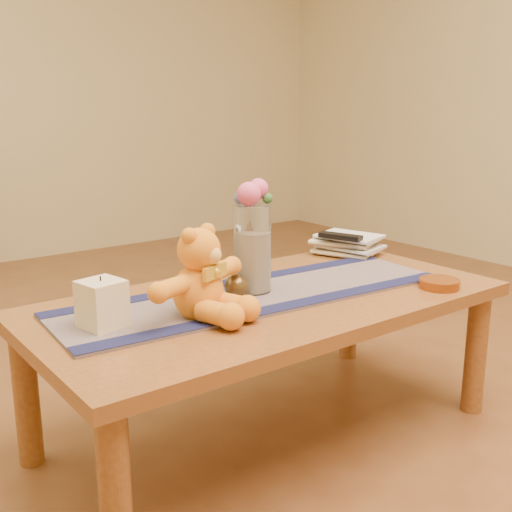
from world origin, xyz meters
TOP-DOWN VIEW (x-y plane):
  - floor at (0.00, 0.00)m, footprint 5.50×5.50m
  - coffee_table_top at (0.00, 0.00)m, footprint 1.40×0.70m
  - table_leg_fl at (-0.64, -0.29)m, footprint 0.07×0.07m
  - table_leg_fr at (0.64, -0.29)m, footprint 0.07×0.07m
  - table_leg_bl at (-0.64, 0.29)m, footprint 0.07×0.07m
  - table_leg_br at (0.64, 0.29)m, footprint 0.07×0.07m
  - persian_runner at (-0.03, 0.02)m, footprint 1.22×0.43m
  - runner_border_near at (-0.04, -0.12)m, footprint 1.20×0.14m
  - runner_border_far at (-0.02, 0.17)m, footprint 1.20×0.14m
  - teddy_bear at (-0.27, -0.03)m, footprint 0.41×0.37m
  - pillar_candle at (-0.51, 0.04)m, footprint 0.12×0.12m
  - candle_wick at (-0.51, 0.04)m, footprint 0.00×0.00m
  - glass_vase at (-0.02, 0.05)m, footprint 0.11×0.11m
  - potpourri_fill at (-0.02, 0.05)m, footprint 0.09×0.09m
  - rose_left at (-0.04, 0.04)m, footprint 0.07×0.07m
  - rose_right at (0.00, 0.06)m, footprint 0.06×0.06m
  - blue_flower_back at (-0.01, 0.09)m, footprint 0.04×0.04m
  - blue_flower_side at (-0.05, 0.07)m, footprint 0.04×0.04m
  - leaf_sprig at (0.02, 0.03)m, footprint 0.03×0.03m
  - bronze_ball at (-0.10, 0.02)m, footprint 0.08×0.08m
  - book_bottom at (0.48, 0.21)m, footprint 0.24×0.27m
  - book_lower at (0.49, 0.21)m, footprint 0.21×0.26m
  - book_upper at (0.48, 0.21)m, footprint 0.24×0.27m
  - book_top at (0.49, 0.21)m, footprint 0.22×0.26m
  - tv_remote at (0.49, 0.20)m, footprint 0.09×0.17m
  - amber_dish at (0.47, -0.25)m, footprint 0.14×0.14m

SIDE VIEW (x-z plane):
  - floor at x=0.00m, z-range 0.00..0.00m
  - table_leg_fl at x=-0.64m, z-range 0.00..0.41m
  - table_leg_fr at x=0.64m, z-range 0.00..0.41m
  - table_leg_bl at x=-0.64m, z-range 0.00..0.41m
  - table_leg_br at x=0.64m, z-range 0.00..0.41m
  - coffee_table_top at x=0.00m, z-range 0.41..0.45m
  - persian_runner at x=-0.03m, z-range 0.45..0.46m
  - runner_border_near at x=-0.04m, z-range 0.46..0.46m
  - runner_border_far at x=-0.02m, z-range 0.46..0.46m
  - book_bottom at x=0.48m, z-range 0.45..0.47m
  - amber_dish at x=0.47m, z-range 0.45..0.48m
  - book_lower at x=0.49m, z-range 0.47..0.49m
  - bronze_ball at x=-0.10m, z-range 0.46..0.53m
  - book_upper at x=0.48m, z-range 0.49..0.51m
  - book_top at x=0.49m, z-range 0.51..0.53m
  - pillar_candle at x=-0.51m, z-range 0.46..0.58m
  - tv_remote at x=0.49m, z-range 0.53..0.54m
  - potpourri_fill at x=-0.02m, z-range 0.46..0.64m
  - teddy_bear at x=-0.27m, z-range 0.46..0.68m
  - candle_wick at x=-0.51m, z-range 0.58..0.59m
  - glass_vase at x=-0.02m, z-range 0.46..0.72m
  - leaf_sprig at x=0.02m, z-range 0.72..0.75m
  - blue_flower_side at x=-0.05m, z-range 0.72..0.76m
  - blue_flower_back at x=-0.01m, z-range 0.72..0.77m
  - rose_left at x=-0.04m, z-range 0.72..0.79m
  - rose_right at x=0.00m, z-range 0.73..0.79m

